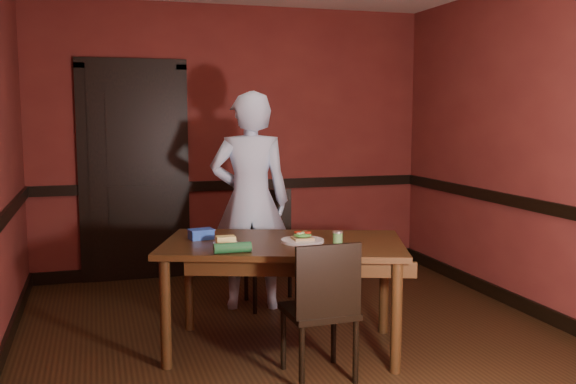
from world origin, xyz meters
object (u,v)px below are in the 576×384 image
chair_far (273,249)px  cheese_saucer (226,241)px  sandwich_plate (302,239)px  chair_near (319,308)px  dining_table (283,296)px  sauce_jar (338,237)px  food_tub (201,234)px  person (250,201)px

chair_far → cheese_saucer: (-0.60, -0.98, 0.29)m
sandwich_plate → cheese_saucer: sandwich_plate is taller
sandwich_plate → cheese_saucer: bearing=169.4°
chair_near → sandwich_plate: (0.04, 0.45, 0.34)m
chair_far → cheese_saucer: 1.19m
chair_far → dining_table: bearing=-98.8°
chair_far → sauce_jar: (0.13, -1.17, 0.32)m
dining_table → food_tub: size_ratio=8.74×
chair_far → sandwich_plate: (-0.09, -1.07, 0.29)m
person → food_tub: person is taller
cheese_saucer → food_tub: 0.25m
sandwich_plate → person: bearing=95.6°
chair_far → sauce_jar: bearing=-81.0°
chair_far → chair_near: 1.53m
cheese_saucer → food_tub: bearing=121.7°
dining_table → chair_far: bearing=97.8°
chair_near → sandwich_plate: bearing=-96.8°
person → cheese_saucer: (-0.40, -0.98, -0.12)m
chair_far → sauce_jar: size_ratio=11.82×
food_tub → dining_table: bearing=-35.7°
sandwich_plate → food_tub: bearing=154.4°
person → chair_far: bearing=-170.2°
dining_table → sauce_jar: size_ratio=19.70×
dining_table → cheese_saucer: 0.56m
cheese_saucer → chair_far: bearing=58.6°
food_tub → sauce_jar: bearing=-35.6°
chair_near → sauce_jar: size_ratio=10.59×
person → sauce_jar: bearing=116.7°
chair_near → sandwich_plate: 0.56m
chair_near → cheese_saucer: (-0.47, 0.54, 0.35)m
person → food_tub: size_ratio=9.75×
chair_far → person: size_ratio=0.54×
sauce_jar → food_tub: size_ratio=0.44×
person → sandwich_plate: size_ratio=6.21×
sauce_jar → food_tub: bearing=154.8°
chair_far → person: 0.46m
sandwich_plate → sauce_jar: 0.24m
chair_far → chair_near: size_ratio=1.12×
dining_table → chair_near: 0.52m
dining_table → sauce_jar: 0.56m
dining_table → sauce_jar: bearing=-5.7°
dining_table → cheese_saucer: cheese_saucer is taller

